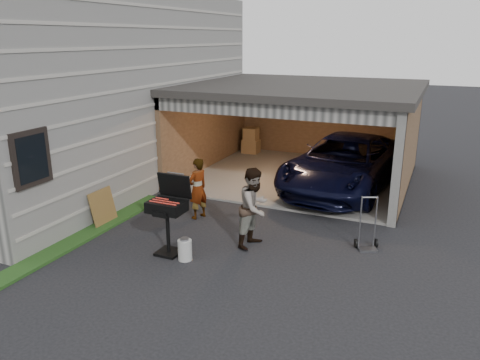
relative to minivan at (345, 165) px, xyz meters
The scene contains 11 objects.
ground 6.28m from the minivan, 111.64° to the right, with size 80.00×80.00×0.00m, color black.
house 8.72m from the minivan, 167.80° to the right, with size 7.00×11.00×5.50m, color #474744.
groundcover_strip 8.21m from the minivan, 123.80° to the right, with size 0.50×8.00×0.06m, color #193814.
garage 2.15m from the minivan, 146.99° to the left, with size 6.80×6.30×2.90m.
minivan is the anchor object (origin of this frame).
woman 4.56m from the minivan, 127.91° to the right, with size 0.55×0.36×1.50m, color #A3B3CD.
man 4.61m from the minivan, 101.97° to the right, with size 0.83×0.64×1.70m, color #4F311F.
bbq_grill 6.05m from the minivan, 113.32° to the right, with size 0.73×0.64×1.62m.
propane_tank 6.05m from the minivan, 108.91° to the right, with size 0.28×0.28×0.42m, color silver.
plywood_panel 6.72m from the minivan, 133.68° to the right, with size 0.04×0.76×0.85m, color brown.
hand_truck 3.96m from the minivan, 71.21° to the right, with size 0.52×0.48×1.14m.
Camera 1 is at (4.74, -7.18, 4.24)m, focal length 35.00 mm.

